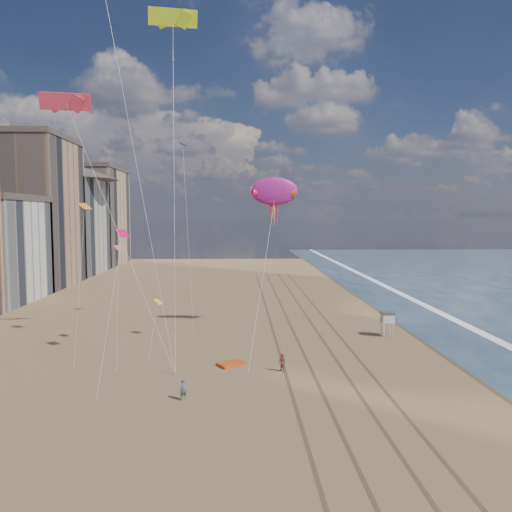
% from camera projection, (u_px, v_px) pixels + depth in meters
% --- Properties ---
extents(ground, '(260.00, 260.00, 0.00)m').
position_uv_depth(ground, '(335.00, 467.00, 27.34)').
color(ground, brown).
rests_on(ground, ground).
extents(wet_sand, '(260.00, 260.00, 0.00)m').
position_uv_depth(wet_sand, '(417.00, 317.00, 67.84)').
color(wet_sand, '#42301E').
rests_on(wet_sand, ground).
extents(foam, '(260.00, 260.00, 0.00)m').
position_uv_depth(foam, '(447.00, 316.00, 67.99)').
color(foam, white).
rests_on(foam, ground).
extents(tracks, '(7.68, 120.00, 0.01)m').
position_uv_depth(tracks, '(307.00, 335.00, 57.31)').
color(tracks, brown).
rests_on(tracks, ground).
extents(buildings, '(34.72, 131.35, 29.00)m').
position_uv_depth(buildings, '(14.00, 216.00, 89.95)').
color(buildings, '#C6B284').
rests_on(buildings, ground).
extents(lifeguard_stand, '(1.56, 1.56, 2.82)m').
position_uv_depth(lifeguard_stand, '(387.00, 318.00, 56.59)').
color(lifeguard_stand, silver).
rests_on(lifeguard_stand, ground).
extents(grounded_kite, '(2.85, 2.59, 0.27)m').
position_uv_depth(grounded_kite, '(231.00, 364.00, 45.83)').
color(grounded_kite, '#D54711').
rests_on(grounded_kite, ground).
extents(show_kite, '(5.00, 8.65, 22.63)m').
position_uv_depth(show_kite, '(274.00, 192.00, 58.42)').
color(show_kite, '#AC1A7F').
rests_on(show_kite, ground).
extents(kite_flyer_a, '(0.71, 0.61, 1.64)m').
position_uv_depth(kite_flyer_a, '(184.00, 389.00, 37.16)').
color(kite_flyer_a, '#535D6B').
rests_on(kite_flyer_a, ground).
extents(kite_flyer_b, '(1.00, 1.01, 1.64)m').
position_uv_depth(kite_flyer_b, '(282.00, 363.00, 43.87)').
color(kite_flyer_b, '#974F4D').
rests_on(kite_flyer_b, ground).
extents(small_kites, '(11.19, 16.07, 18.89)m').
position_uv_depth(small_kites, '(129.00, 223.00, 53.15)').
color(small_kites, '#DC556E').
rests_on(small_kites, ground).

